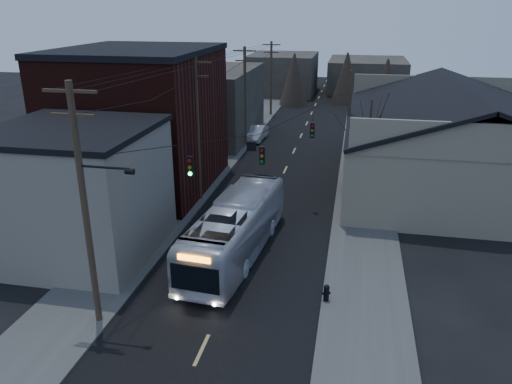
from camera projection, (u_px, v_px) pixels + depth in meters
road_surface at (291, 157)px, 45.87m from camera, size 9.00×110.00×0.02m
sidewalk_left at (223, 152)px, 47.04m from camera, size 4.00×110.00×0.12m
sidewalk_right at (363, 160)px, 44.66m from camera, size 4.00×110.00×0.12m
building_clapboard at (78, 194)px, 27.00m from camera, size 8.00×8.00×7.00m
building_brick at (141, 122)px, 36.76m from camera, size 10.00×12.00×10.00m
building_left_far at (209, 103)px, 51.89m from camera, size 9.00×14.00×7.00m
warehouse at (453, 151)px, 37.96m from camera, size 16.16×20.60×7.73m
building_far_left at (283, 74)px, 78.05m from camera, size 10.00×12.00×6.00m
building_far_right at (367, 75)px, 80.44m from camera, size 12.00×14.00×5.00m
bare_tree at (368, 152)px, 34.24m from camera, size 0.40×0.40×7.20m
utility_lines at (244, 115)px, 39.32m from camera, size 11.24×45.28×10.50m
bus at (236, 229)px, 27.30m from camera, size 3.73×11.69×3.20m
parked_car at (257, 133)px, 51.31m from camera, size 1.73×4.41×1.43m
fire_hydrant at (326, 292)px, 23.20m from camera, size 0.40×0.28×0.83m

